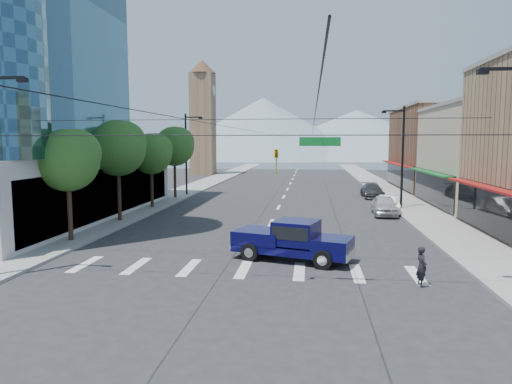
# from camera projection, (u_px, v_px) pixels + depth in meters

# --- Properties ---
(ground) EXTENTS (160.00, 160.00, 0.00)m
(ground) POSITION_uv_depth(u_px,v_px,m) (243.00, 279.00, 19.77)
(ground) COLOR #28282B
(ground) RESTS_ON ground
(sidewalk_left) EXTENTS (4.00, 120.00, 0.15)m
(sidewalk_left) POSITION_uv_depth(u_px,v_px,m) (198.00, 186.00, 60.66)
(sidewalk_left) COLOR gray
(sidewalk_left) RESTS_ON ground
(sidewalk_right) EXTENTS (4.00, 120.00, 0.15)m
(sidewalk_right) POSITION_uv_depth(u_px,v_px,m) (383.00, 188.00, 57.82)
(sidewalk_right) COLOR gray
(sidewalk_right) RESTS_ON ground
(shop_mid) EXTENTS (12.00, 14.00, 9.00)m
(shop_mid) POSITION_uv_depth(u_px,v_px,m) (504.00, 158.00, 40.59)
(shop_mid) COLOR tan
(shop_mid) RESTS_ON ground
(shop_far) EXTENTS (12.00, 18.00, 10.00)m
(shop_far) POSITION_uv_depth(u_px,v_px,m) (450.00, 149.00, 56.32)
(shop_far) COLOR brown
(shop_far) RESTS_ON ground
(clock_tower) EXTENTS (4.80, 4.80, 20.40)m
(clock_tower) POSITION_uv_depth(u_px,v_px,m) (203.00, 115.00, 81.75)
(clock_tower) COLOR #8C6B4C
(clock_tower) RESTS_ON ground
(mountain_left) EXTENTS (80.00, 80.00, 22.00)m
(mountain_left) POSITION_uv_depth(u_px,v_px,m) (263.00, 128.00, 168.37)
(mountain_left) COLOR gray
(mountain_left) RESTS_ON ground
(mountain_right) EXTENTS (90.00, 90.00, 18.00)m
(mountain_right) POSITION_uv_depth(u_px,v_px,m) (356.00, 134.00, 174.31)
(mountain_right) COLOR gray
(mountain_right) RESTS_ON ground
(tree_near) EXTENTS (3.65, 3.64, 6.71)m
(tree_near) POSITION_uv_depth(u_px,v_px,m) (70.00, 158.00, 26.56)
(tree_near) COLOR black
(tree_near) RESTS_ON ground
(tree_midnear) EXTENTS (4.09, 4.09, 7.52)m
(tree_midnear) POSITION_uv_depth(u_px,v_px,m) (120.00, 147.00, 33.40)
(tree_midnear) COLOR black
(tree_midnear) RESTS_ON ground
(tree_midfar) EXTENTS (3.65, 3.64, 6.71)m
(tree_midfar) POSITION_uv_depth(u_px,v_px,m) (153.00, 153.00, 40.37)
(tree_midfar) COLOR black
(tree_midfar) RESTS_ON ground
(tree_far) EXTENTS (4.09, 4.09, 7.52)m
(tree_far) POSITION_uv_depth(u_px,v_px,m) (176.00, 145.00, 47.21)
(tree_far) COLOR black
(tree_far) RESTS_ON ground
(signal_rig) EXTENTS (21.80, 0.20, 9.00)m
(signal_rig) POSITION_uv_depth(u_px,v_px,m) (244.00, 174.00, 18.25)
(signal_rig) COLOR black
(signal_rig) RESTS_ON ground
(lamp_pole_nw) EXTENTS (2.00, 0.25, 9.00)m
(lamp_pole_nw) POSITION_uv_depth(u_px,v_px,m) (187.00, 151.00, 50.10)
(lamp_pole_nw) COLOR black
(lamp_pole_nw) RESTS_ON ground
(lamp_pole_ne) EXTENTS (2.00, 0.25, 9.00)m
(lamp_pole_ne) POSITION_uv_depth(u_px,v_px,m) (401.00, 153.00, 39.68)
(lamp_pole_ne) COLOR black
(lamp_pole_ne) RESTS_ON ground
(pickup_truck) EXTENTS (6.36, 3.75, 2.04)m
(pickup_truck) POSITION_uv_depth(u_px,v_px,m) (292.00, 239.00, 22.91)
(pickup_truck) COLOR #090840
(pickup_truck) RESTS_ON ground
(pedestrian) EXTENTS (0.52, 0.68, 1.67)m
(pedestrian) POSITION_uv_depth(u_px,v_px,m) (422.00, 266.00, 18.76)
(pedestrian) COLOR black
(pedestrian) RESTS_ON ground
(parked_car_near) EXTENTS (2.09, 4.74, 1.59)m
(parked_car_near) POSITION_uv_depth(u_px,v_px,m) (384.00, 205.00, 37.03)
(parked_car_near) COLOR silver
(parked_car_near) RESTS_ON ground
(parked_car_mid) EXTENTS (1.90, 4.51, 1.45)m
(parked_car_mid) POSITION_uv_depth(u_px,v_px,m) (389.00, 204.00, 38.18)
(parked_car_mid) COLOR white
(parked_car_mid) RESTS_ON ground
(parked_car_far) EXTENTS (2.14, 5.13, 1.48)m
(parked_car_far) POSITION_uv_depth(u_px,v_px,m) (372.00, 191.00, 48.55)
(parked_car_far) COLOR #343437
(parked_car_far) RESTS_ON ground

